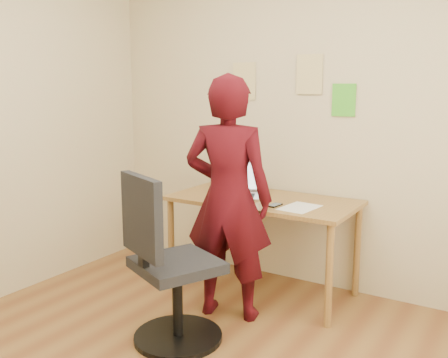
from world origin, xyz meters
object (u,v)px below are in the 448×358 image
Objects in this scene: desk at (263,210)px; office_chair at (167,273)px; laptop at (237,189)px; person at (228,199)px; phone at (275,205)px.

office_chair is at bearing -96.82° from desk.
person reaches higher than laptop.
phone is (0.40, -0.15, -0.05)m from laptop.
laptop reaches higher than desk.
person is at bearing -91.56° from desk.
desk is 0.26m from laptop.
laptop is at bearing -174.96° from desk.
desk is 0.26m from phone.
desk is 3.03× the size of laptop.
person is (0.11, 0.54, 0.37)m from office_chair.
desk is 0.51m from person.
office_chair is at bearing -108.75° from laptop.
person reaches higher than desk.
phone is 0.08× the size of person.
person is (-0.01, -0.48, 0.18)m from desk.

